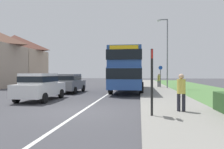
% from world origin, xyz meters
% --- Properties ---
extents(ground_plane, '(120.00, 120.00, 0.00)m').
position_xyz_m(ground_plane, '(0.00, 0.00, 0.00)').
color(ground_plane, '#424247').
extents(lane_marking_centre, '(0.14, 60.00, 0.01)m').
position_xyz_m(lane_marking_centre, '(0.00, 8.00, 0.00)').
color(lane_marking_centre, silver).
rests_on(lane_marking_centre, ground_plane).
extents(pavement_near_side, '(3.20, 68.00, 0.12)m').
position_xyz_m(pavement_near_side, '(4.20, 6.00, 0.06)').
color(pavement_near_side, gray).
rests_on(pavement_near_side, ground_plane).
extents(double_decker_bus, '(2.80, 10.43, 3.70)m').
position_xyz_m(double_decker_bus, '(1.46, 10.68, 2.14)').
color(double_decker_bus, '#284C93').
rests_on(double_decker_bus, ground_plane).
extents(parked_car_white, '(1.88, 4.09, 1.68)m').
position_xyz_m(parked_car_white, '(-3.58, 3.26, 0.92)').
color(parked_car_white, silver).
rests_on(parked_car_white, ground_plane).
extents(parked_car_grey, '(2.01, 4.09, 1.62)m').
position_xyz_m(parked_car_grey, '(-3.53, 8.49, 0.89)').
color(parked_car_grey, slate).
rests_on(parked_car_grey, ground_plane).
extents(pedestrian_at_stop, '(0.34, 0.34, 1.67)m').
position_xyz_m(pedestrian_at_stop, '(4.25, -0.09, 0.98)').
color(pedestrian_at_stop, '#23232D').
rests_on(pedestrian_at_stop, ground_plane).
extents(pedestrian_walking_away, '(0.34, 0.34, 1.67)m').
position_xyz_m(pedestrian_walking_away, '(4.76, 15.41, 0.98)').
color(pedestrian_walking_away, '#23232D').
rests_on(pedestrian_walking_away, ground_plane).
extents(bus_stop_sign, '(0.09, 0.52, 2.60)m').
position_xyz_m(bus_stop_sign, '(3.00, -1.13, 1.54)').
color(bus_stop_sign, black).
rests_on(bus_stop_sign, ground_plane).
extents(cycle_route_sign, '(0.44, 0.08, 2.52)m').
position_xyz_m(cycle_route_sign, '(4.87, 14.77, 1.43)').
color(cycle_route_sign, slate).
rests_on(cycle_route_sign, ground_plane).
extents(street_lamp_mid, '(1.14, 0.20, 7.44)m').
position_xyz_m(street_lamp_mid, '(5.37, 13.77, 4.27)').
color(street_lamp_mid, slate).
rests_on(street_lamp_mid, ground_plane).
extents(house_terrace_far_side, '(7.93, 12.09, 7.40)m').
position_xyz_m(house_terrace_far_side, '(-15.96, 17.01, 3.70)').
color(house_terrace_far_side, tan).
rests_on(house_terrace_far_side, ground_plane).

